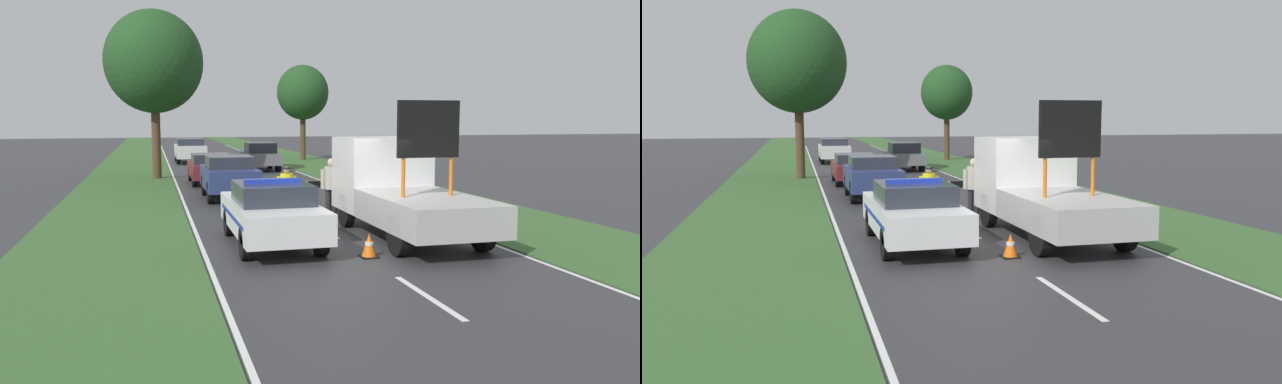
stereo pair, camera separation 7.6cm
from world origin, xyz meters
TOP-DOWN VIEW (x-y plane):
  - ground_plane at (0.00, 0.00)m, footprint 160.00×160.00m
  - lane_markings at (0.00, 16.65)m, footprint 6.80×71.92m
  - grass_verge_left at (-5.50, 20.00)m, footprint 4.10×120.00m
  - grass_verge_right at (5.50, 20.00)m, footprint 4.10×120.00m
  - police_car at (-1.72, 0.37)m, footprint 1.88×4.67m
  - work_truck at (1.72, 0.96)m, footprint 2.26×5.96m
  - road_barrier at (0.18, 4.50)m, footprint 3.07×0.08m
  - police_officer at (-0.68, 3.51)m, footprint 0.57×0.36m
  - pedestrian_civilian at (0.67, 3.56)m, footprint 0.65×0.41m
  - traffic_cone_near_police at (2.83, 5.86)m, footprint 0.39×0.39m
  - traffic_cone_centre_front at (2.16, 5.54)m, footprint 0.50×0.50m
  - traffic_cone_near_truck at (0.04, -1.49)m, footprint 0.38×0.38m
  - traffic_cone_behind_barrier at (-0.14, 1.60)m, footprint 0.47×0.47m
  - queued_car_hatch_blue at (-1.66, 9.04)m, footprint 1.83×3.96m
  - queued_car_wagon_maroon at (-1.79, 14.65)m, footprint 1.89×4.34m
  - queued_car_suv_grey at (1.57, 21.04)m, footprint 1.80×3.95m
  - queued_car_van_white at (-1.90, 28.17)m, footprint 1.88×4.55m
  - roadside_tree_near_left at (-4.14, 17.38)m, footprint 4.66×4.66m
  - roadside_tree_near_right at (5.89, 28.57)m, footprint 3.59×3.59m

SIDE VIEW (x-z plane):
  - ground_plane at x=0.00m, z-range 0.00..0.00m
  - lane_markings at x=0.00m, z-range 0.00..0.01m
  - grass_verge_left at x=-5.50m, z-range 0.00..0.03m
  - grass_verge_right at x=5.50m, z-range 0.00..0.03m
  - traffic_cone_near_truck at x=0.04m, z-range 0.00..0.52m
  - traffic_cone_near_police at x=2.83m, z-range 0.00..0.53m
  - traffic_cone_behind_barrier at x=-0.14m, z-range 0.00..0.64m
  - traffic_cone_centre_front at x=2.16m, z-range 0.00..0.68m
  - queued_car_wagon_maroon at x=-1.79m, z-range 0.04..1.39m
  - police_car at x=-1.72m, z-range -0.01..1.58m
  - queued_car_suv_grey at x=1.57m, z-range 0.03..1.59m
  - queued_car_van_white at x=-1.90m, z-range 0.05..1.63m
  - queued_car_hatch_blue at x=-1.66m, z-range 0.05..1.64m
  - road_barrier at x=0.18m, z-range 0.35..1.39m
  - police_officer at x=-0.68m, z-range 0.15..1.75m
  - pedestrian_civilian at x=0.67m, z-range 0.16..1.95m
  - work_truck at x=1.72m, z-range -0.51..2.87m
  - roadside_tree_near_right at x=5.89m, z-range 1.37..7.95m
  - roadside_tree_near_left at x=-4.14m, z-range 1.57..9.64m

